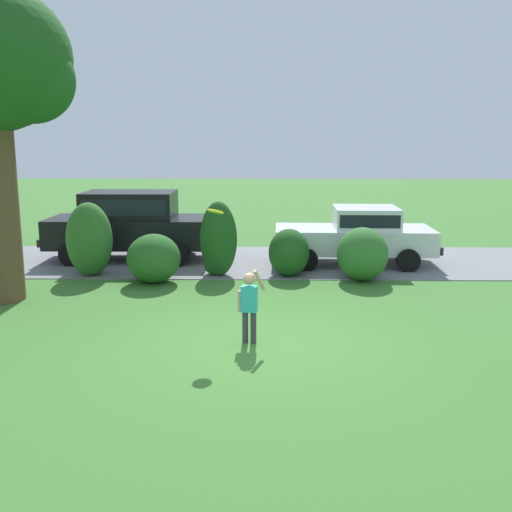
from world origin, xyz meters
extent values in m
plane|color=#3D752D|center=(0.00, 0.00, 0.00)|extent=(80.00, 80.00, 0.00)
cube|color=slate|center=(0.00, 6.82, 0.01)|extent=(28.00, 4.40, 0.02)
ellipsoid|color=#1E511C|center=(-4.56, 2.75, 4.53)|extent=(1.73, 1.73, 1.73)
ellipsoid|color=#33702B|center=(-4.25, 5.02, 0.92)|extent=(1.13, 1.07, 1.84)
ellipsoid|color=#286023|center=(-2.55, 4.36, 0.58)|extent=(1.27, 1.36, 1.17)
ellipsoid|color=#286023|center=(-2.58, 4.47, 0.38)|extent=(0.85, 0.85, 0.76)
ellipsoid|color=#1E511C|center=(-1.05, 5.06, 0.93)|extent=(0.92, 0.84, 1.87)
ellipsoid|color=#1E511C|center=(-1.12, 5.14, 0.28)|extent=(0.62, 0.62, 0.56)
ellipsoid|color=#1E511C|center=(0.69, 5.10, 0.59)|extent=(1.01, 1.17, 1.18)
ellipsoid|color=#1E511C|center=(0.66, 5.32, 0.28)|extent=(0.61, 0.61, 0.55)
ellipsoid|color=#33702B|center=(2.44, 4.68, 0.64)|extent=(1.23, 1.42, 1.28)
ellipsoid|color=#33702B|center=(2.54, 4.80, 0.41)|extent=(0.92, 0.92, 0.83)
cube|color=white|center=(2.48, 6.55, 0.68)|extent=(4.24, 1.93, 0.64)
cube|color=white|center=(2.79, 6.54, 1.28)|extent=(1.71, 1.65, 0.56)
cube|color=black|center=(2.79, 6.54, 1.28)|extent=(1.58, 1.67, 0.34)
cylinder|color=black|center=(1.16, 5.64, 0.30)|extent=(0.60, 0.23, 0.60)
cylinder|color=black|center=(1.20, 7.51, 0.30)|extent=(0.60, 0.23, 0.60)
cylinder|color=black|center=(3.76, 5.58, 0.30)|extent=(0.60, 0.23, 0.60)
cylinder|color=black|center=(3.80, 7.46, 0.30)|extent=(0.60, 0.23, 0.60)
cube|color=black|center=(0.34, 6.59, 0.52)|extent=(0.16, 1.75, 0.20)
cube|color=black|center=(4.62, 6.50, 0.52)|extent=(0.16, 1.75, 0.20)
cube|color=black|center=(-3.67, 7.04, 0.80)|extent=(4.51, 1.87, 0.80)
cube|color=black|center=(-3.67, 7.04, 1.56)|extent=(2.48, 1.63, 0.72)
cube|color=black|center=(-3.67, 7.04, 1.56)|extent=(2.29, 1.65, 0.43)
cylinder|color=black|center=(-5.06, 6.10, 0.34)|extent=(0.68, 0.22, 0.68)
cylinder|color=black|center=(-5.07, 7.98, 0.34)|extent=(0.68, 0.22, 0.68)
cylinder|color=black|center=(-2.27, 6.11, 0.34)|extent=(0.68, 0.22, 0.68)
cylinder|color=black|center=(-2.28, 7.99, 0.34)|extent=(0.68, 0.22, 0.68)
cube|color=black|center=(-5.96, 7.03, 0.60)|extent=(0.13, 1.75, 0.20)
cube|color=black|center=(-1.38, 7.06, 0.60)|extent=(0.13, 1.75, 0.20)
cylinder|color=#383842|center=(-0.22, 0.09, 0.28)|extent=(0.10, 0.10, 0.55)
cylinder|color=#383842|center=(-0.09, 0.07, 0.28)|extent=(0.10, 0.10, 0.55)
cube|color=#33B2B2|center=(-0.15, 0.08, 0.77)|extent=(0.28, 0.20, 0.44)
sphere|color=tan|center=(-0.15, 0.08, 1.11)|extent=(0.20, 0.20, 0.20)
cylinder|color=tan|center=(0.01, 0.11, 1.09)|extent=(0.21, 0.22, 0.39)
cylinder|color=tan|center=(-0.31, 0.11, 0.72)|extent=(0.07, 0.07, 0.36)
cylinder|color=yellow|center=(-0.74, 0.56, 2.17)|extent=(0.29, 0.28, 0.15)
cylinder|color=#1EB7B2|center=(-0.74, 0.56, 2.18)|extent=(0.16, 0.16, 0.10)
camera|label=1|loc=(0.13, -9.66, 3.43)|focal=42.53mm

